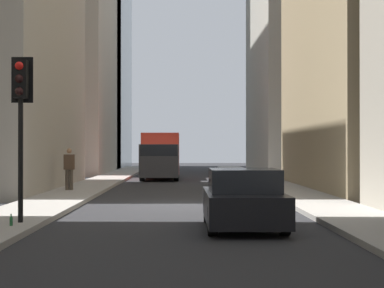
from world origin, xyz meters
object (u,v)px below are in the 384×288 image
at_px(delivery_truck, 161,156).
at_px(pedestrian, 69,167).
at_px(traffic_light_foreground, 21,100).
at_px(discarded_bottle, 11,221).
at_px(sedan_black, 243,201).

distance_m(delivery_truck, pedestrian, 13.20).
bearing_deg(traffic_light_foreground, discarded_bottle, 176.54).
bearing_deg(pedestrian, sedan_black, -154.10).
height_order(sedan_black, discarded_bottle, sedan_black).
relative_size(sedan_black, discarded_bottle, 15.93).
xyz_separation_m(sedan_black, traffic_light_foreground, (0.14, 5.29, 2.38)).
distance_m(sedan_black, discarded_bottle, 5.38).
bearing_deg(discarded_bottle, delivery_truck, -5.53).
bearing_deg(traffic_light_foreground, delivery_truck, -5.58).
distance_m(sedan_black, traffic_light_foreground, 5.80).
height_order(traffic_light_foreground, discarded_bottle, traffic_light_foreground).
xyz_separation_m(delivery_truck, traffic_light_foreground, (-25.47, 2.49, 1.59)).
relative_size(delivery_truck, discarded_bottle, 23.93).
xyz_separation_m(delivery_truck, sedan_black, (-25.61, -2.80, -0.80)).
bearing_deg(pedestrian, discarded_bottle, -176.08).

